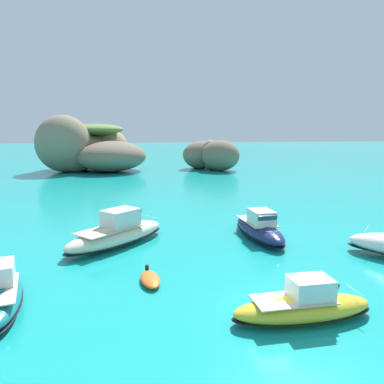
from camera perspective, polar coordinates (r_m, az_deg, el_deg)
ground_plane at (r=19.92m, az=13.24°, el=-17.18°), size 400.00×400.00×0.00m
islet_large at (r=81.62m, az=-15.34°, el=6.20°), size 26.45×27.12×11.28m
islet_small at (r=80.07m, az=2.68°, el=5.55°), size 14.03×15.31×6.26m
motorboat_yellow at (r=19.10m, az=16.58°, el=-16.27°), size 7.06×2.50×2.05m
motorboat_navy at (r=31.18m, az=10.20°, el=-5.47°), size 3.16×8.32×2.40m
motorboat_cream at (r=29.39m, az=-11.33°, el=-6.22°), size 8.57×8.55×2.74m
dinghy_tender at (r=22.53m, az=-6.36°, el=-13.04°), size 1.41×2.86×0.58m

